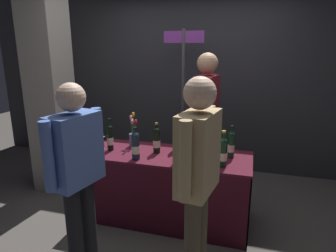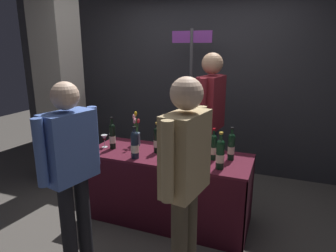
{
  "view_description": "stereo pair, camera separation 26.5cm",
  "coord_description": "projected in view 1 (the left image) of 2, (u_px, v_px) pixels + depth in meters",
  "views": [
    {
      "loc": [
        0.78,
        -2.74,
        1.79
      ],
      "look_at": [
        0.0,
        0.0,
        1.04
      ],
      "focal_mm": 31.48,
      "sensor_mm": 36.0,
      "label": 1
    },
    {
      "loc": [
        1.04,
        -2.65,
        1.79
      ],
      "look_at": [
        0.0,
        0.0,
        1.04
      ],
      "focal_mm": 31.48,
      "sensor_mm": 36.0,
      "label": 2
    }
  ],
  "objects": [
    {
      "name": "ground_plane",
      "position": [
        168.0,
        218.0,
        3.21
      ],
      "size": [
        12.0,
        12.0,
        0.0
      ],
      "primitive_type": "plane",
      "color": "#514C47"
    },
    {
      "name": "back_partition",
      "position": [
        198.0,
        73.0,
        4.35
      ],
      "size": [
        6.95,
        0.12,
        2.87
      ],
      "primitive_type": "cube",
      "color": "#2D2D33",
      "rests_on": "ground_plane"
    },
    {
      "name": "concrete_pillar",
      "position": [
        48.0,
        75.0,
        3.59
      ],
      "size": [
        0.44,
        0.44,
        2.94
      ],
      "primitive_type": "cube",
      "color": "gray",
      "rests_on": "ground_plane"
    },
    {
      "name": "tasting_table",
      "position": [
        168.0,
        175.0,
        3.08
      ],
      "size": [
        1.69,
        0.65,
        0.74
      ],
      "color": "#4C1423",
      "rests_on": "ground_plane"
    },
    {
      "name": "featured_wine_bottle",
      "position": [
        231.0,
        144.0,
        2.9
      ],
      "size": [
        0.07,
        0.07,
        0.33
      ],
      "color": "black",
      "rests_on": "tasting_table"
    },
    {
      "name": "display_bottle_0",
      "position": [
        136.0,
        145.0,
        2.85
      ],
      "size": [
        0.08,
        0.08,
        0.32
      ],
      "color": "#192333",
      "rests_on": "tasting_table"
    },
    {
      "name": "display_bottle_1",
      "position": [
        110.0,
        137.0,
        3.11
      ],
      "size": [
        0.07,
        0.07,
        0.35
      ],
      "color": "black",
      "rests_on": "tasting_table"
    },
    {
      "name": "display_bottle_2",
      "position": [
        214.0,
        145.0,
        2.89
      ],
      "size": [
        0.07,
        0.07,
        0.32
      ],
      "color": "black",
      "rests_on": "tasting_table"
    },
    {
      "name": "display_bottle_3",
      "position": [
        196.0,
        149.0,
        2.79
      ],
      "size": [
        0.07,
        0.07,
        0.3
      ],
      "color": "#192333",
      "rests_on": "tasting_table"
    },
    {
      "name": "display_bottle_4",
      "position": [
        157.0,
        140.0,
        3.03
      ],
      "size": [
        0.07,
        0.07,
        0.32
      ],
      "color": "black",
      "rests_on": "tasting_table"
    },
    {
      "name": "display_bottle_5",
      "position": [
        188.0,
        139.0,
        3.08
      ],
      "size": [
        0.08,
        0.08,
        0.31
      ],
      "color": "#192333",
      "rests_on": "tasting_table"
    },
    {
      "name": "display_bottle_6",
      "position": [
        177.0,
        137.0,
        3.1
      ],
      "size": [
        0.08,
        0.08,
        0.34
      ],
      "color": "black",
      "rests_on": "tasting_table"
    },
    {
      "name": "display_bottle_7",
      "position": [
        223.0,
        152.0,
        2.67
      ],
      "size": [
        0.08,
        0.08,
        0.34
      ],
      "color": "black",
      "rests_on": "tasting_table"
    },
    {
      "name": "display_bottle_8",
      "position": [
        179.0,
        147.0,
        2.77
      ],
      "size": [
        0.07,
        0.07,
        0.36
      ],
      "color": "#38230F",
      "rests_on": "tasting_table"
    },
    {
      "name": "wine_glass_near_vendor",
      "position": [
        101.0,
        140.0,
        3.15
      ],
      "size": [
        0.07,
        0.07,
        0.14
      ],
      "color": "silver",
      "rests_on": "tasting_table"
    },
    {
      "name": "flower_vase",
      "position": [
        133.0,
        136.0,
        3.24
      ],
      "size": [
        0.1,
        0.09,
        0.4
      ],
      "color": "slate",
      "rests_on": "tasting_table"
    },
    {
      "name": "vendor_presenter",
      "position": [
        206.0,
        113.0,
        3.46
      ],
      "size": [
        0.26,
        0.59,
        1.75
      ],
      "rotation": [
        0.0,
        0.0,
        -1.7
      ],
      "color": "#2D3347",
      "rests_on": "ground_plane"
    },
    {
      "name": "taster_foreground_right",
      "position": [
        77.0,
        165.0,
        2.25
      ],
      "size": [
        0.29,
        0.57,
        1.56
      ],
      "rotation": [
        0.0,
        0.0,
        1.35
      ],
      "color": "black",
      "rests_on": "ground_plane"
    },
    {
      "name": "taster_foreground_left",
      "position": [
        198.0,
        170.0,
        2.06
      ],
      "size": [
        0.27,
        0.57,
        1.62
      ],
      "rotation": [
        0.0,
        0.0,
        1.42
      ],
      "color": "#4C4233",
      "rests_on": "ground_plane"
    },
    {
      "name": "booth_signpost",
      "position": [
        183.0,
        90.0,
        3.98
      ],
      "size": [
        0.53,
        0.04,
        2.04
      ],
      "color": "#47474C",
      "rests_on": "ground_plane"
    }
  ]
}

